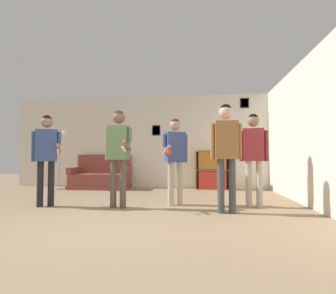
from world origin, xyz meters
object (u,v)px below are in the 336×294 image
object	(u,v)px
bookshelf	(212,170)
person_player_foreground_center	(118,147)
person_spectator_near_bookshelf	(226,145)
person_player_foreground_left	(46,150)
person_watcher_holding_cup	(175,152)
person_spectator_far_right	(254,150)
couch	(101,178)
drinking_cup	(220,149)
floor_lamp	(60,148)

from	to	relation	value
bookshelf	person_player_foreground_center	bearing A→B (deg)	-120.74
person_player_foreground_center	person_spectator_near_bookshelf	size ratio (longest dim) A/B	0.99
bookshelf	person_player_foreground_left	bearing A→B (deg)	-136.12
bookshelf	person_spectator_near_bookshelf	bearing A→B (deg)	-88.22
person_watcher_holding_cup	person_spectator_far_right	size ratio (longest dim) A/B	0.97
couch	drinking_cup	world-z (taller)	drinking_cup
person_player_foreground_left	person_watcher_holding_cup	distance (m)	2.36
couch	bookshelf	distance (m)	3.18
drinking_cup	person_player_foreground_left	bearing A→B (deg)	-137.94
person_player_foreground_left	floor_lamp	bearing A→B (deg)	115.18
bookshelf	person_spectator_near_bookshelf	size ratio (longest dim) A/B	0.61
couch	person_spectator_far_right	bearing A→B (deg)	-31.98
couch	floor_lamp	bearing A→B (deg)	-166.44
bookshelf	drinking_cup	xyz separation A→B (m)	(0.21, 0.00, 0.58)
bookshelf	person_player_foreground_left	distance (m)	4.32
couch	person_player_foreground_left	distance (m)	2.88
bookshelf	floor_lamp	bearing A→B (deg)	-173.90
person_spectator_far_right	couch	bearing A→B (deg)	148.02
person_spectator_near_bookshelf	drinking_cup	xyz separation A→B (m)	(0.11, 3.14, 0.04)
person_player_foreground_center	drinking_cup	bearing A→B (deg)	56.41
floor_lamp	person_player_foreground_left	size ratio (longest dim) A/B	0.99
person_player_foreground_left	person_spectator_far_right	bearing A→B (deg)	6.39
bookshelf	person_player_foreground_left	world-z (taller)	person_player_foreground_left
floor_lamp	drinking_cup	world-z (taller)	floor_lamp
person_player_foreground_center	person_spectator_far_right	xyz separation A→B (m)	(2.38, 0.39, -0.04)
bookshelf	person_player_foreground_center	size ratio (longest dim) A/B	0.62
person_watcher_holding_cup	person_spectator_near_bookshelf	size ratio (longest dim) A/B	0.93
floor_lamp	person_player_foreground_left	xyz separation A→B (m)	(1.18, -2.52, -0.14)
couch	floor_lamp	size ratio (longest dim) A/B	1.01
person_player_foreground_left	person_spectator_far_right	xyz separation A→B (m)	(3.73, 0.42, 0.01)
person_spectator_near_bookshelf	person_spectator_far_right	size ratio (longest dim) A/B	1.04
floor_lamp	person_spectator_near_bookshelf	distance (m)	5.13
couch	person_spectator_near_bookshelf	distance (m)	4.47
floor_lamp	person_player_foreground_center	xyz separation A→B (m)	(2.53, -2.49, -0.09)
person_watcher_holding_cup	person_spectator_far_right	world-z (taller)	person_spectator_far_right
person_spectator_far_right	person_spectator_near_bookshelf	bearing A→B (deg)	-132.78
person_spectator_near_bookshelf	drinking_cup	distance (m)	3.14
person_watcher_holding_cup	person_player_foreground_center	bearing A→B (deg)	-156.12
couch	person_player_foreground_left	world-z (taller)	person_player_foreground_left
person_player_foreground_center	person_spectator_near_bookshelf	world-z (taller)	person_spectator_near_bookshelf
person_watcher_holding_cup	person_spectator_near_bookshelf	xyz separation A→B (m)	(0.88, -0.62, 0.09)
bookshelf	person_watcher_holding_cup	distance (m)	2.68
person_watcher_holding_cup	floor_lamp	bearing A→B (deg)	149.48
bookshelf	floor_lamp	world-z (taller)	floor_lamp
person_watcher_holding_cup	drinking_cup	size ratio (longest dim) A/B	17.38
person_player_foreground_center	person_spectator_near_bookshelf	bearing A→B (deg)	-5.95
couch	person_spectator_far_right	distance (m)	4.53
person_player_foreground_left	person_watcher_holding_cup	bearing A→B (deg)	11.26
person_watcher_holding_cup	person_player_foreground_left	bearing A→B (deg)	-168.74
person_player_foreground_left	drinking_cup	bearing A→B (deg)	42.06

